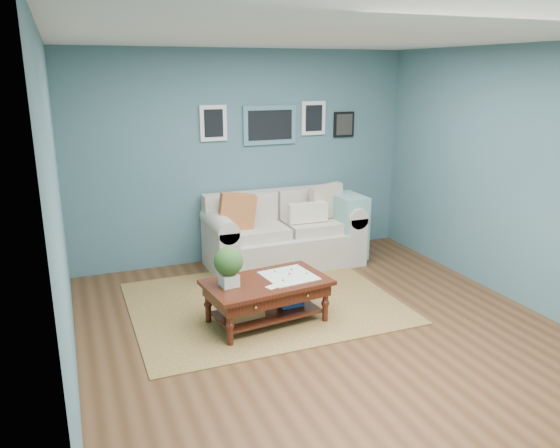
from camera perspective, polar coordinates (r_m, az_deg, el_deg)
room_shell at (r=4.90m, az=5.33°, el=3.06°), size 5.00×5.02×2.70m
area_rug at (r=5.97m, az=-1.76°, el=-8.20°), size 2.77×2.22×0.01m
loveseat at (r=7.04m, az=0.94°, el=-0.85°), size 2.00×0.91×1.03m
coffee_table at (r=5.38m, az=-2.04°, el=-6.77°), size 1.27×0.83×0.83m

